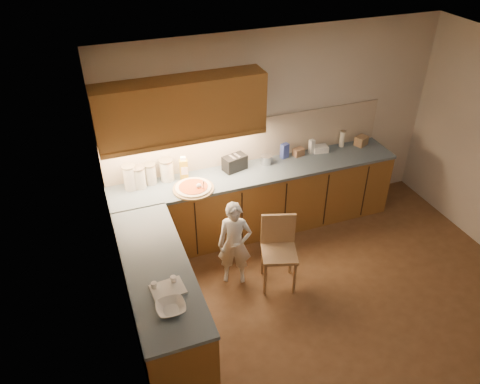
% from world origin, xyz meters
% --- Properties ---
extents(room, '(4.54, 4.50, 2.62)m').
position_xyz_m(room, '(0.00, 0.00, 1.68)').
color(room, '#54341C').
rests_on(room, ground).
extents(l_counter, '(3.77, 2.62, 0.92)m').
position_xyz_m(l_counter, '(-0.92, 1.25, 0.46)').
color(l_counter, '#915F2A').
rests_on(l_counter, ground).
extents(backsplash, '(3.75, 0.02, 0.58)m').
position_xyz_m(backsplash, '(-0.38, 1.99, 1.21)').
color(backsplash, '#C2B096').
rests_on(backsplash, l_counter).
extents(upper_cabinets, '(1.95, 0.36, 0.73)m').
position_xyz_m(upper_cabinets, '(-1.27, 1.82, 1.85)').
color(upper_cabinets, '#915F2A').
rests_on(upper_cabinets, ground).
extents(pizza_on_board, '(0.49, 0.49, 0.20)m').
position_xyz_m(pizza_on_board, '(-1.26, 1.55, 0.94)').
color(pizza_on_board, tan).
rests_on(pizza_on_board, l_counter).
extents(child, '(0.46, 0.38, 1.08)m').
position_xyz_m(child, '(-0.99, 0.87, 0.54)').
color(child, white).
rests_on(child, ground).
extents(wooden_chair, '(0.49, 0.49, 0.88)m').
position_xyz_m(wooden_chair, '(-0.52, 0.69, 0.51)').
color(wooden_chair, tan).
rests_on(wooden_chair, ground).
extents(mixing_bowl, '(0.26, 0.26, 0.06)m').
position_xyz_m(mixing_bowl, '(-1.95, -0.20, 0.95)').
color(mixing_bowl, white).
rests_on(mixing_bowl, l_counter).
extents(canister_a, '(0.16, 0.16, 0.32)m').
position_xyz_m(canister_a, '(-1.95, 1.83, 1.08)').
color(canister_a, silver).
rests_on(canister_a, l_counter).
extents(canister_b, '(0.16, 0.16, 0.28)m').
position_xyz_m(canister_b, '(-1.85, 1.83, 1.06)').
color(canister_b, silver).
rests_on(canister_b, l_counter).
extents(canister_c, '(0.14, 0.14, 0.27)m').
position_xyz_m(canister_c, '(-1.70, 1.87, 1.06)').
color(canister_c, beige).
rests_on(canister_c, l_counter).
extents(canister_d, '(0.17, 0.17, 0.28)m').
position_xyz_m(canister_d, '(-1.50, 1.88, 1.06)').
color(canister_d, white).
rests_on(canister_d, l_counter).
extents(oil_jug, '(0.11, 0.09, 0.30)m').
position_xyz_m(oil_jug, '(-1.30, 1.84, 1.06)').
color(oil_jug, gold).
rests_on(oil_jug, l_counter).
extents(toaster, '(0.33, 0.24, 0.19)m').
position_xyz_m(toaster, '(-0.64, 1.83, 1.02)').
color(toaster, black).
rests_on(toaster, l_counter).
extents(steel_pot, '(0.16, 0.16, 0.12)m').
position_xyz_m(steel_pot, '(-0.21, 1.82, 0.98)').
color(steel_pot, silver).
rests_on(steel_pot, l_counter).
extents(blue_box, '(0.12, 0.10, 0.20)m').
position_xyz_m(blue_box, '(0.08, 1.88, 1.02)').
color(blue_box, '#3749A7').
rests_on(blue_box, l_counter).
extents(card_box_a, '(0.16, 0.13, 0.10)m').
position_xyz_m(card_box_a, '(0.28, 1.87, 0.97)').
color(card_box_a, '#9A7152').
rests_on(card_box_a, l_counter).
extents(white_bottle, '(0.08, 0.08, 0.19)m').
position_xyz_m(white_bottle, '(0.48, 1.87, 1.02)').
color(white_bottle, white).
rests_on(white_bottle, l_counter).
extents(flat_pack, '(0.22, 0.17, 0.08)m').
position_xyz_m(flat_pack, '(0.61, 1.87, 0.96)').
color(flat_pack, white).
rests_on(flat_pack, l_counter).
extents(tall_jar, '(0.08, 0.08, 0.24)m').
position_xyz_m(tall_jar, '(0.96, 1.90, 1.04)').
color(tall_jar, white).
rests_on(tall_jar, l_counter).
extents(card_box_b, '(0.20, 0.19, 0.13)m').
position_xyz_m(card_box_b, '(1.23, 1.83, 0.98)').
color(card_box_b, '#9D7C54').
rests_on(card_box_b, l_counter).
extents(dough_cloth, '(0.31, 0.26, 0.02)m').
position_xyz_m(dough_cloth, '(-1.92, 0.05, 0.93)').
color(dough_cloth, silver).
rests_on(dough_cloth, l_counter).
extents(spice_jar_a, '(0.06, 0.06, 0.07)m').
position_xyz_m(spice_jar_a, '(-2.03, 0.10, 0.96)').
color(spice_jar_a, silver).
rests_on(spice_jar_a, l_counter).
extents(spice_jar_b, '(0.06, 0.06, 0.07)m').
position_xyz_m(spice_jar_b, '(-1.85, 0.12, 0.96)').
color(spice_jar_b, white).
rests_on(spice_jar_b, l_counter).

